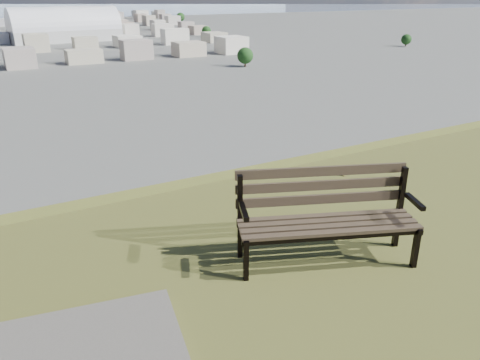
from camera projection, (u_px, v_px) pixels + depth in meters
park_bench at (326, 211)px, 5.22m from camera, size 2.07×1.31×1.04m
grass_tufts at (378, 357)px, 3.79m from camera, size 12.49×6.88×0.28m
arena at (65, 31)px, 272.44m from camera, size 61.57×29.59×25.28m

